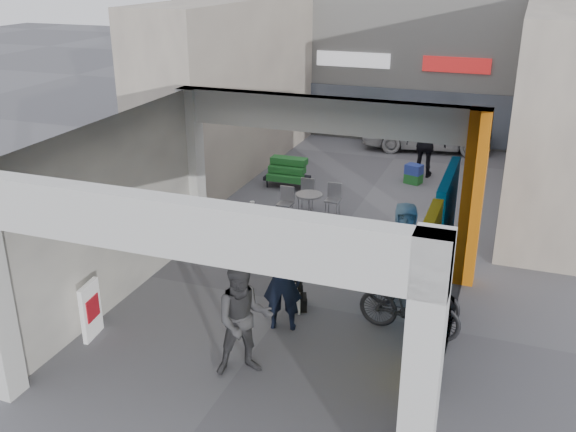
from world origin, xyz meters
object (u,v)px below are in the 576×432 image
at_px(produce_stand, 287,176).
at_px(man_with_dog, 282,280).
at_px(man_crates, 426,144).
at_px(man_elderly, 403,249).
at_px(border_collie, 298,298).
at_px(bicycle_front, 412,289).
at_px(bicycle_rear, 409,306).
at_px(man_back_turned, 244,320).
at_px(cafe_set, 308,205).
at_px(white_van, 427,128).

distance_m(produce_stand, man_with_dog, 7.56).
bearing_deg(man_crates, man_elderly, 100.09).
distance_m(border_collie, bicycle_front, 2.07).
bearing_deg(border_collie, man_elderly, 18.78).
bearing_deg(man_elderly, bicycle_rear, -90.95).
bearing_deg(man_back_turned, bicycle_front, 20.74).
distance_m(cafe_set, man_back_turned, 6.69).
xyz_separation_m(cafe_set, man_crates, (2.23, 4.22, 0.69)).
distance_m(border_collie, man_back_turned, 2.17).
distance_m(man_back_turned, white_van, 13.82).
relative_size(produce_stand, bicycle_rear, 0.69).
distance_m(man_with_dog, man_crates, 9.42).
distance_m(bicycle_rear, white_van, 11.93).
distance_m(man_crates, white_van, 3.06).
distance_m(man_with_dog, bicycle_rear, 2.21).
bearing_deg(man_with_dog, man_back_turned, 71.23).
xyz_separation_m(cafe_set, man_with_dog, (1.24, -5.15, 0.63)).
relative_size(border_collie, man_back_turned, 0.36).
relative_size(border_collie, bicycle_rear, 0.38).
xyz_separation_m(man_back_turned, bicycle_rear, (2.20, 1.97, -0.39)).
xyz_separation_m(produce_stand, man_elderly, (4.22, -5.11, 0.60)).
bearing_deg(bicycle_rear, cafe_set, 43.20).
relative_size(cafe_set, bicycle_rear, 0.77).
height_order(man_with_dog, white_van, man_with_dog).
xyz_separation_m(man_elderly, bicycle_rear, (0.40, -1.43, -0.39)).
xyz_separation_m(cafe_set, bicycle_front, (3.27, -3.87, 0.19)).
height_order(border_collie, bicycle_front, bicycle_front).
height_order(cafe_set, white_van, white_van).
distance_m(man_crates, bicycle_front, 8.17).
height_order(produce_stand, border_collie, produce_stand).
bearing_deg(border_collie, white_van, 66.75).
bearing_deg(cafe_set, man_elderly, -46.99).
relative_size(man_back_turned, bicycle_rear, 1.04).
relative_size(man_with_dog, white_van, 0.43).
bearing_deg(man_elderly, border_collie, -156.91).
distance_m(man_elderly, man_crates, 7.41).
distance_m(cafe_set, man_elderly, 4.36).
xyz_separation_m(man_back_turned, bicycle_front, (2.13, 2.68, -0.44)).
distance_m(cafe_set, border_collie, 4.69).
distance_m(man_back_turned, man_crates, 10.83).
distance_m(man_back_turned, bicycle_rear, 2.98).
bearing_deg(man_elderly, man_with_dog, -147.07).
xyz_separation_m(man_back_turned, man_elderly, (1.80, 3.40, -0.01)).
bearing_deg(white_van, man_elderly, 176.72).
bearing_deg(bicycle_front, border_collie, 123.33).
distance_m(produce_stand, man_back_turned, 8.87).
height_order(produce_stand, bicycle_front, bicycle_front).
relative_size(man_elderly, bicycle_front, 0.99).
distance_m(border_collie, bicycle_rear, 2.05).
bearing_deg(bicycle_front, white_van, 22.94).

